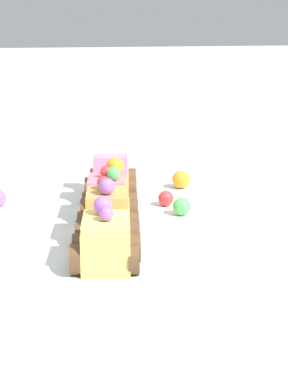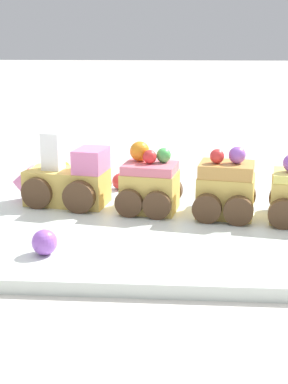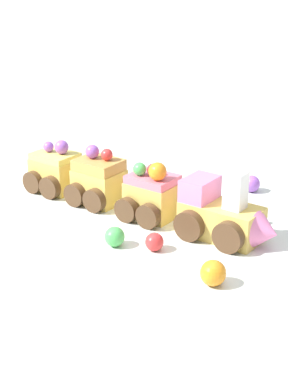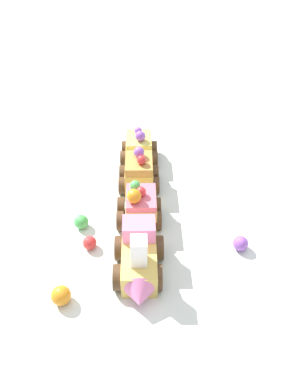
# 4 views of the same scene
# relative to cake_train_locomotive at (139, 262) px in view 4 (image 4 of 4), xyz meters

# --- Properties ---
(ground_plane) EXTENTS (10.00, 10.00, 0.00)m
(ground_plane) POSITION_rel_cake_train_locomotive_xyz_m (-0.11, 0.02, -0.04)
(ground_plane) COLOR beige
(display_board) EXTENTS (0.75, 0.37, 0.01)m
(display_board) POSITION_rel_cake_train_locomotive_xyz_m (-0.11, 0.02, -0.03)
(display_board) COLOR silver
(display_board) RESTS_ON ground_plane
(cake_train_locomotive) EXTENTS (0.12, 0.08, 0.08)m
(cake_train_locomotive) POSITION_rel_cake_train_locomotive_xyz_m (0.00, 0.00, 0.00)
(cake_train_locomotive) COLOR #E0BC56
(cake_train_locomotive) RESTS_ON display_board
(cake_car_strawberry) EXTENTS (0.07, 0.08, 0.07)m
(cake_car_strawberry) POSITION_rel_cake_train_locomotive_xyz_m (-0.10, 0.02, 0.00)
(cake_car_strawberry) COLOR #E0BC56
(cake_car_strawberry) RESTS_ON display_board
(cake_car_caramel) EXTENTS (0.07, 0.08, 0.07)m
(cake_car_caramel) POSITION_rel_cake_train_locomotive_xyz_m (-0.18, 0.03, 0.00)
(cake_car_caramel) COLOR #E0BC56
(cake_car_caramel) RESTS_ON display_board
(cake_car_lemon) EXTENTS (0.07, 0.08, 0.07)m
(cake_car_lemon) POSITION_rel_cake_train_locomotive_xyz_m (-0.26, 0.04, -0.00)
(cake_car_lemon) COLOR #E0BC56
(cake_car_lemon) RESTS_ON display_board
(gumball_purple) EXTENTS (0.02, 0.02, 0.02)m
(gumball_purple) POSITION_rel_cake_train_locomotive_xyz_m (-0.02, 0.15, -0.01)
(gumball_purple) COLOR #9956C6
(gumball_purple) RESTS_ON display_board
(gumball_red) EXTENTS (0.02, 0.02, 0.02)m
(gumball_red) POSITION_rel_cake_train_locomotive_xyz_m (-0.06, -0.06, -0.02)
(gumball_red) COLOR red
(gumball_red) RESTS_ON display_board
(gumball_green) EXTENTS (0.02, 0.02, 0.02)m
(gumball_green) POSITION_rel_cake_train_locomotive_xyz_m (-0.10, -0.07, -0.01)
(gumball_green) COLOR #4CBC56
(gumball_green) RESTS_ON display_board
(gumball_orange) EXTENTS (0.03, 0.03, 0.03)m
(gumball_orange) POSITION_rel_cake_train_locomotive_xyz_m (0.02, -0.11, -0.01)
(gumball_orange) COLOR orange
(gumball_orange) RESTS_ON display_board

